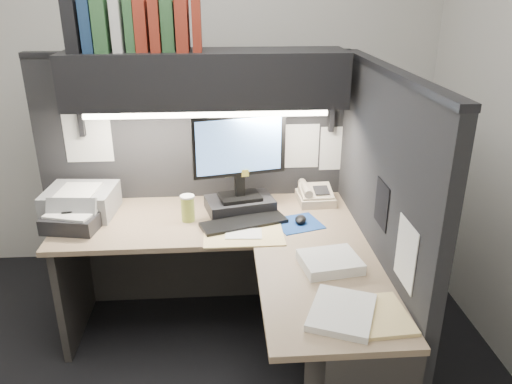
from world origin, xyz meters
TOP-DOWN VIEW (x-y plane):
  - wall_back at (0.00, 1.50)m, footprint 3.50×0.04m
  - partition_back at (0.03, 0.93)m, footprint 1.90×0.06m
  - partition_right at (0.98, 0.18)m, footprint 0.06×1.50m
  - desk at (0.43, -0.00)m, footprint 1.70×1.53m
  - overhead_shelf at (0.12, 0.75)m, footprint 1.55×0.34m
  - task_light_tube at (0.12, 0.61)m, footprint 1.32×0.04m
  - monitor at (0.30, 0.66)m, footprint 0.54×0.32m
  - keyboard at (0.31, 0.46)m, footprint 0.51×0.30m
  - mousepad at (0.62, 0.45)m, footprint 0.30×0.29m
  - mouse at (0.63, 0.46)m, footprint 0.09×0.11m
  - telephone at (0.77, 0.75)m, footprint 0.22×0.23m
  - coffee_cup at (-0.00, 0.54)m, footprint 0.08×0.08m
  - printer at (-0.63, 0.68)m, footprint 0.41×0.36m
  - notebook_stack at (-0.63, 0.49)m, footprint 0.33×0.29m
  - open_folder at (0.30, 0.33)m, footprint 0.43×0.28m
  - paper_stack_a at (0.70, -0.02)m, footprint 0.30×0.27m
  - paper_stack_b at (0.67, -0.40)m, footprint 0.34×0.38m
  - manila_stack at (0.82, -0.42)m, footprint 0.24×0.30m
  - binder_row at (-0.24, 0.75)m, footprint 0.69×0.26m
  - pinned_papers at (0.42, 0.56)m, footprint 1.76×1.31m

SIDE VIEW (x-z plane):
  - desk at x=0.43m, z-range 0.08..0.81m
  - mousepad at x=0.62m, z-range 0.73..0.73m
  - open_folder at x=0.30m, z-range 0.73..0.74m
  - manila_stack at x=0.82m, z-range 0.73..0.75m
  - keyboard at x=0.31m, z-range 0.73..0.75m
  - paper_stack_b at x=0.67m, z-range 0.73..0.76m
  - mouse at x=0.63m, z-range 0.73..0.77m
  - paper_stack_a at x=0.70m, z-range 0.73..0.78m
  - notebook_stack at x=-0.63m, z-range 0.73..0.82m
  - telephone at x=0.77m, z-range 0.73..0.82m
  - partition_back at x=0.03m, z-range 0.00..1.60m
  - partition_right at x=0.98m, z-range 0.00..1.60m
  - coffee_cup at x=0.00m, z-range 0.73..0.87m
  - printer at x=-0.63m, z-range 0.73..0.88m
  - monitor at x=0.30m, z-range 0.67..1.25m
  - pinned_papers at x=0.42m, z-range 0.80..1.31m
  - task_light_tube at x=0.12m, z-range 1.31..1.35m
  - wall_back at x=0.00m, z-range 0.00..2.70m
  - overhead_shelf at x=0.12m, z-range 1.35..1.65m
  - binder_row at x=-0.24m, z-range 1.64..1.95m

